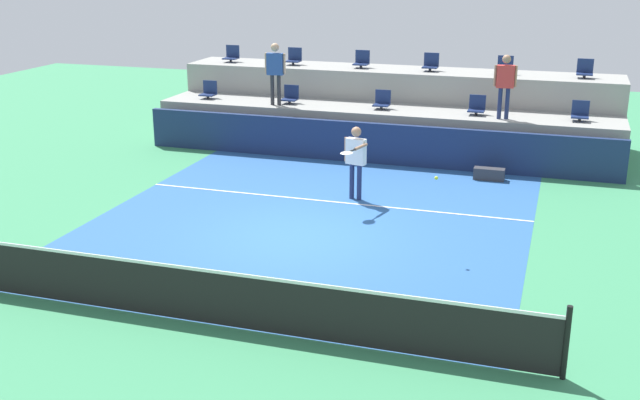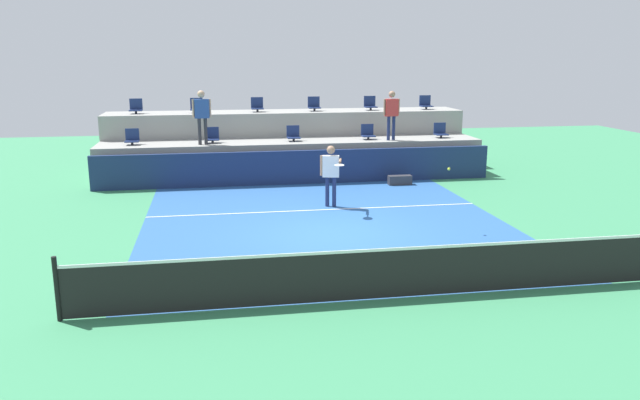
{
  "view_description": "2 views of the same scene",
  "coord_description": "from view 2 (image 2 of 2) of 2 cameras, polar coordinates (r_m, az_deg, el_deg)",
  "views": [
    {
      "loc": [
        4.88,
        -13.73,
        5.48
      ],
      "look_at": [
        0.59,
        -0.28,
        0.93
      ],
      "focal_mm": 43.54,
      "sensor_mm": 36.0,
      "label": 1
    },
    {
      "loc": [
        -2.68,
        -13.76,
        4.13
      ],
      "look_at": [
        -0.34,
        -0.18,
        0.9
      ],
      "focal_mm": 34.88,
      "sensor_mm": 36.0,
      "label": 2
    }
  ],
  "objects": [
    {
      "name": "spectator_in_grey",
      "position": [
        21.55,
        6.58,
        8.14
      ],
      "size": [
        0.59,
        0.25,
        1.68
      ],
      "color": "navy",
      "rests_on": "seating_tier_lower"
    },
    {
      "name": "court_service_line",
      "position": [
        16.89,
        -0.36,
        -0.93
      ],
      "size": [
        9.0,
        0.06,
        0.0
      ],
      "primitive_type": "cube",
      "color": "white",
      "rests_on": "ground_plane"
    },
    {
      "name": "spectator_leaning_on_rail",
      "position": [
        20.69,
        -10.79,
        7.95
      ],
      "size": [
        0.61,
        0.25,
        1.76
      ],
      "color": "#2D2D33",
      "rests_on": "seating_tier_lower"
    },
    {
      "name": "ground_plane",
      "position": [
        14.61,
        1.19,
        -3.22
      ],
      "size": [
        40.0,
        40.0,
        0.0
      ],
      "primitive_type": "plane",
      "color": "#388456"
    },
    {
      "name": "stadium_chair_upper_far_right",
      "position": [
        24.22,
        9.67,
        8.72
      ],
      "size": [
        0.44,
        0.4,
        0.52
      ],
      "color": "#2D2D33",
      "rests_on": "seating_tier_upper"
    },
    {
      "name": "stadium_chair_lower_center",
      "position": [
        21.33,
        -2.46,
        6.01
      ],
      "size": [
        0.44,
        0.4,
        0.52
      ],
      "color": "#2D2D33",
      "rests_on": "seating_tier_lower"
    },
    {
      "name": "stadium_chair_upper_mid_right",
      "position": [
        23.16,
        -0.55,
        8.71
      ],
      "size": [
        0.44,
        0.4,
        0.52
      ],
      "color": "#2D2D33",
      "rests_on": "seating_tier_upper"
    },
    {
      "name": "stadium_chair_upper_right",
      "position": [
        23.6,
        4.63,
        8.75
      ],
      "size": [
        0.44,
        0.4,
        0.52
      ],
      "color": "#2D2D33",
      "rests_on": "seating_tier_upper"
    },
    {
      "name": "stadium_chair_lower_far_right",
      "position": [
        22.61,
        10.99,
        6.19
      ],
      "size": [
        0.44,
        0.4,
        0.52
      ],
      "color": "#2D2D33",
      "rests_on": "seating_tier_lower"
    },
    {
      "name": "stadium_chair_upper_left",
      "position": [
        22.87,
        -11.26,
        8.4
      ],
      "size": [
        0.44,
        0.4,
        0.52
      ],
      "color": "#2D2D33",
      "rests_on": "seating_tier_upper"
    },
    {
      "name": "court_inner_paint",
      "position": [
        15.56,
        0.49,
        -2.18
      ],
      "size": [
        9.0,
        10.0,
        0.01
      ],
      "primitive_type": "cube",
      "color": "#285693",
      "rests_on": "ground_plane"
    },
    {
      "name": "seating_tier_upper",
      "position": [
        23.22,
        -3.08,
        5.56
      ],
      "size": [
        13.0,
        1.8,
        2.1
      ],
      "primitive_type": "cube",
      "color": "gray",
      "rests_on": "ground_plane"
    },
    {
      "name": "tennis_net",
      "position": [
        10.75,
        5.27,
        -6.6
      ],
      "size": [
        10.48,
        0.08,
        1.07
      ],
      "color": "black",
      "rests_on": "ground_plane"
    },
    {
      "name": "stadium_chair_lower_far_left",
      "position": [
        21.32,
        -16.85,
        5.46
      ],
      "size": [
        0.44,
        0.4,
        0.52
      ],
      "color": "#2D2D33",
      "rests_on": "seating_tier_lower"
    },
    {
      "name": "seating_tier_lower",
      "position": [
        21.51,
        -2.5,
        3.82
      ],
      "size": [
        13.0,
        1.8,
        1.25
      ],
      "primitive_type": "cube",
      "color": "gray",
      "rests_on": "ground_plane"
    },
    {
      "name": "stadium_chair_upper_far_left",
      "position": [
        23.02,
        -16.53,
        8.14
      ],
      "size": [
        0.44,
        0.4,
        0.52
      ],
      "color": "#2D2D33",
      "rests_on": "seating_tier_upper"
    },
    {
      "name": "stadium_chair_lower_left",
      "position": [
        21.16,
        -9.84,
        5.77
      ],
      "size": [
        0.44,
        0.4,
        0.52
      ],
      "color": "#2D2D33",
      "rests_on": "seating_tier_lower"
    },
    {
      "name": "sponsor_backboard",
      "position": [
        20.26,
        -2.03,
        3.02
      ],
      "size": [
        13.0,
        0.16,
        1.1
      ],
      "primitive_type": "cube",
      "color": "navy",
      "rests_on": "ground_plane"
    },
    {
      "name": "stadium_chair_lower_right",
      "position": [
        21.81,
        4.41,
        6.15
      ],
      "size": [
        0.44,
        0.4,
        0.52
      ],
      "color": "#2D2D33",
      "rests_on": "seating_tier_lower"
    },
    {
      "name": "stadium_chair_upper_mid_left",
      "position": [
        22.92,
        -5.78,
        8.6
      ],
      "size": [
        0.44,
        0.4,
        0.52
      ],
      "color": "#2D2D33",
      "rests_on": "seating_tier_upper"
    },
    {
      "name": "equipment_bag",
      "position": [
        20.36,
        7.33,
        1.82
      ],
      "size": [
        0.76,
        0.28,
        0.3
      ],
      "primitive_type": "cube",
      "color": "#333338",
      "rests_on": "ground_plane"
    },
    {
      "name": "tennis_ball",
      "position": [
        14.96,
        11.74,
        2.8
      ],
      "size": [
        0.07,
        0.07,
        0.07
      ],
      "color": "#CCE033"
    },
    {
      "name": "tennis_player",
      "position": [
        17.07,
        1.02,
        2.79
      ],
      "size": [
        0.59,
        1.27,
        1.71
      ],
      "color": "navy",
      "rests_on": "ground_plane"
    }
  ]
}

